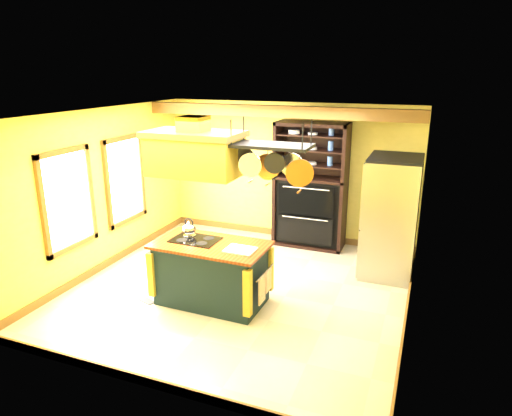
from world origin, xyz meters
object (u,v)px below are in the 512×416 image
Objects in this scene: kitchen_island at (211,272)px; refrigerator at (390,219)px; pot_rack at (272,155)px; range_hood at (194,151)px; hutch at (311,199)px.

refrigerator reaches higher than kitchen_island.
pot_rack is 0.58× the size of refrigerator.
pot_rack is at bearing 1.08° from kitchen_island.
kitchen_island is at bearing 0.26° from range_hood.
refrigerator is (1.36, 1.96, -1.30)m from pot_rack.
kitchen_island is 0.84× the size of refrigerator.
pot_rack reaches higher than refrigerator.
hutch is at bearing 76.32° from kitchen_island.
range_hood reaches higher than refrigerator.
hutch is at bearing 152.07° from refrigerator.
refrigerator is at bearing 41.83° from kitchen_island.
range_hood is 3.41m from refrigerator.
refrigerator is (2.48, 1.96, -1.28)m from range_hood.
kitchen_island is at bearing 179.94° from pot_rack.
range_hood is at bearing -141.64° from refrigerator.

